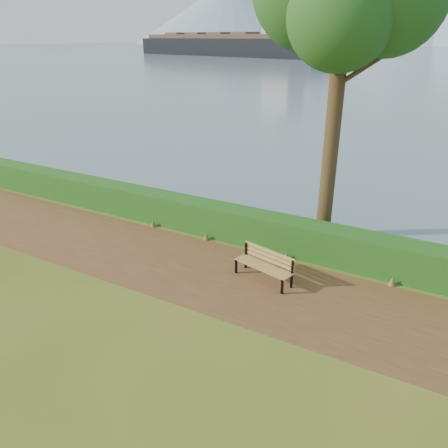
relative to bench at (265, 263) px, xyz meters
The scene contains 5 objects.
ground 1.75m from the bench, 153.83° to the right, with size 140.00×140.00×0.00m, color #4C5819.
path 1.65m from the bench, 163.63° to the right, with size 40.00×3.40×0.01m, color brown.
hedge 2.40m from the bench, 129.29° to the left, with size 32.00×0.85×1.00m, color #164413.
bench is the anchor object (origin of this frame).
cargo_ship 144.17m from the bench, 118.76° to the left, with size 75.65×29.69×22.78m.
Camera 1 is at (5.50, -8.52, 5.89)m, focal length 35.00 mm.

